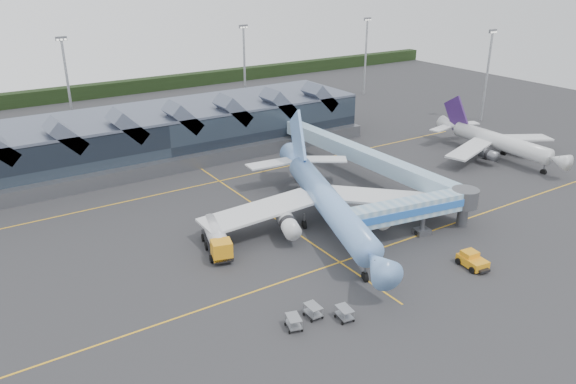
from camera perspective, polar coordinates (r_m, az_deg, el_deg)
ground at (r=81.89m, az=1.84°, el=-4.83°), size 260.00×260.00×0.00m
taxi_stripes at (r=89.43m, az=-1.82°, el=-2.38°), size 120.00×60.00×0.01m
tree_line_far at (r=178.25m, az=-19.06°, el=9.69°), size 260.00×4.00×4.00m
terminal at (r=117.69m, az=-13.56°, el=5.68°), size 90.00×22.25×12.52m
light_masts at (r=139.85m, az=-5.88°, el=11.98°), size 132.40×42.56×22.45m
main_airliner at (r=84.64m, az=3.87°, el=-0.75°), size 37.26×43.86×14.50m
regional_jet at (r=123.01m, az=20.38°, el=4.91°), size 29.10×31.68×10.89m
jet_bridge at (r=83.42m, az=13.18°, el=-1.62°), size 23.43×6.84×6.03m
fuel_truck at (r=78.97m, az=-7.33°, el=-4.48°), size 5.16×10.65×3.57m
pushback_tug at (r=78.46m, az=18.22°, el=-6.62°), size 3.21×4.64×1.94m
baggage_carts at (r=64.21m, az=3.00°, el=-12.37°), size 7.58×4.57×1.51m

